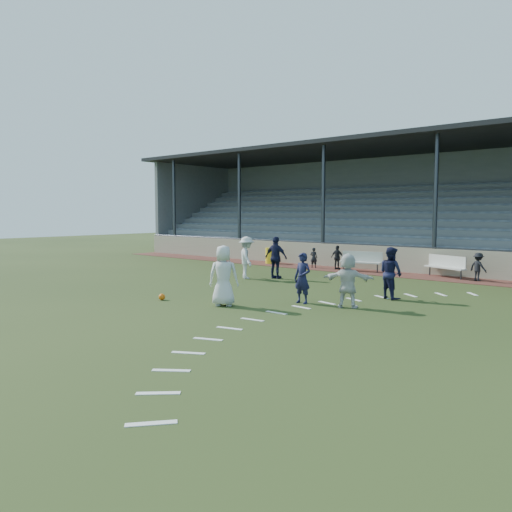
{
  "coord_description": "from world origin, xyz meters",
  "views": [
    {
      "loc": [
        11.39,
        -11.09,
        2.85
      ],
      "look_at": [
        0.0,
        2.5,
        1.3
      ],
      "focal_mm": 35.0,
      "sensor_mm": 36.0,
      "label": 1
    }
  ],
  "objects_px": {
    "bench_right": "(446,264)",
    "trash_bin": "(270,256)",
    "football": "(162,297)",
    "player_white_lead": "(224,276)",
    "bench_left": "(361,259)",
    "player_navy_lead": "(302,278)"
  },
  "relations": [
    {
      "from": "bench_left",
      "to": "bench_right",
      "type": "height_order",
      "value": "same"
    },
    {
      "from": "trash_bin",
      "to": "player_navy_lead",
      "type": "bearing_deg",
      "value": -46.91
    },
    {
      "from": "football",
      "to": "player_navy_lead",
      "type": "distance_m",
      "value": 4.62
    },
    {
      "from": "bench_left",
      "to": "trash_bin",
      "type": "height_order",
      "value": "bench_left"
    },
    {
      "from": "bench_left",
      "to": "football",
      "type": "bearing_deg",
      "value": -105.03
    },
    {
      "from": "bench_right",
      "to": "football",
      "type": "height_order",
      "value": "bench_right"
    },
    {
      "from": "bench_left",
      "to": "bench_right",
      "type": "distance_m",
      "value": 3.96
    },
    {
      "from": "bench_left",
      "to": "player_navy_lead",
      "type": "height_order",
      "value": "player_navy_lead"
    },
    {
      "from": "player_white_lead",
      "to": "player_navy_lead",
      "type": "xyz_separation_m",
      "value": [
        1.62,
        1.88,
        -0.13
      ]
    },
    {
      "from": "trash_bin",
      "to": "player_white_lead",
      "type": "distance_m",
      "value": 12.7
    },
    {
      "from": "player_white_lead",
      "to": "bench_left",
      "type": "bearing_deg",
      "value": -118.97
    },
    {
      "from": "bench_right",
      "to": "trash_bin",
      "type": "height_order",
      "value": "bench_right"
    },
    {
      "from": "trash_bin",
      "to": "football",
      "type": "bearing_deg",
      "value": -68.49
    },
    {
      "from": "trash_bin",
      "to": "player_white_lead",
      "type": "height_order",
      "value": "player_white_lead"
    },
    {
      "from": "bench_left",
      "to": "football",
      "type": "relative_size",
      "value": 9.64
    },
    {
      "from": "football",
      "to": "bench_right",
      "type": "bearing_deg",
      "value": 66.3
    },
    {
      "from": "trash_bin",
      "to": "player_navy_lead",
      "type": "relative_size",
      "value": 0.54
    },
    {
      "from": "bench_right",
      "to": "player_navy_lead",
      "type": "bearing_deg",
      "value": -75.72
    },
    {
      "from": "bench_left",
      "to": "player_navy_lead",
      "type": "xyz_separation_m",
      "value": [
        2.66,
        -8.85,
        0.21
      ]
    },
    {
      "from": "football",
      "to": "player_white_lead",
      "type": "xyz_separation_m",
      "value": [
        2.22,
        0.59,
        0.82
      ]
    },
    {
      "from": "bench_right",
      "to": "trash_bin",
      "type": "xyz_separation_m",
      "value": [
        -9.6,
        -0.29,
        -0.13
      ]
    },
    {
      "from": "trash_bin",
      "to": "player_white_lead",
      "type": "relative_size",
      "value": 0.47
    }
  ]
}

